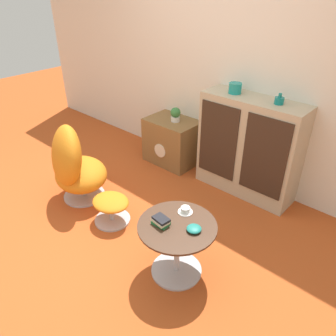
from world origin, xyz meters
The scene contains 13 objects.
ground_plane centered at (0.00, 0.00, 0.00)m, with size 12.00×12.00×0.00m, color #B74C1E.
wall_back centered at (0.00, 1.67, 1.30)m, with size 6.40×0.06×2.60m.
sideboard centered at (0.61, 1.46, 0.54)m, with size 1.08×0.38×1.08m.
tv_console centered at (-0.43, 1.42, 0.29)m, with size 0.65×0.47×0.58m.
egg_chair centered at (-0.66, 0.11, 0.41)m, with size 0.81×0.78×0.88m.
ottoman centered at (-0.08, 0.10, 0.19)m, with size 0.39×0.36×0.28m.
coffee_table centered at (0.82, 0.04, 0.32)m, with size 0.61×0.61×0.50m.
vase_leftmost centered at (0.37, 1.46, 1.13)m, with size 0.13×0.13×0.11m.
vase_inner_left centered at (0.85, 1.46, 1.12)m, with size 0.09×0.09×0.10m.
potted_plant centered at (-0.38, 1.42, 0.67)m, with size 0.12×0.12×0.17m.
teacup centered at (0.77, 0.20, 0.52)m, with size 0.12×0.12×0.05m.
book_stack centered at (0.73, -0.04, 0.53)m, with size 0.14×0.11×0.06m.
bowl centered at (0.96, 0.07, 0.52)m, with size 0.11×0.11×0.04m.
Camera 1 is at (2.04, -1.43, 2.15)m, focal length 35.00 mm.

